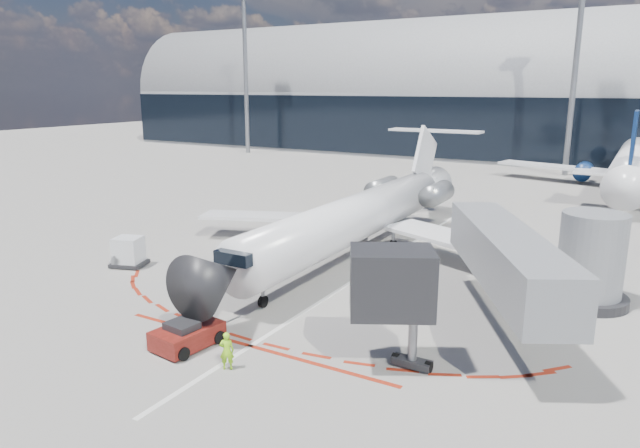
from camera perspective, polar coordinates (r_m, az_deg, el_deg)
The scene contains 14 objects.
ground at distance 34.59m, azimuth 4.57°, elevation -4.90°, with size 260.00×260.00×0.00m, color slate.
apron_centerline at distance 36.32m, azimuth 5.93°, elevation -4.01°, with size 0.25×40.00×0.01m, color silver.
apron_stop_bar at distance 25.41m, azimuth -6.95°, elevation -12.02°, with size 14.00×0.25×0.01m, color maroon.
terminal_building at distance 95.72m, azimuth 22.04°, elevation 11.18°, with size 150.00×24.15×24.00m.
jet_bridge at distance 28.14m, azimuth 20.24°, elevation -3.66°, with size 10.03×15.20×4.90m.
light_mast_west at distance 97.55m, azimuth -7.43°, elevation 14.40°, with size 0.70×0.70×25.00m, color gray.
light_mast_centre at distance 78.22m, azimuth 24.13°, elevation 13.59°, with size 0.70×0.70×25.00m, color gray.
regional_jet at distance 38.18m, azimuth 4.27°, elevation 0.99°, with size 25.58×31.54×7.90m.
pushback_tug at distance 25.65m, azimuth -13.14°, elevation -10.75°, with size 2.26×4.68×1.20m.
ramp_worker at distance 23.34m, azimuth -9.31°, elevation -12.40°, with size 0.57×0.38×1.57m, color #92E818.
uld_container at distance 37.44m, azimuth -18.60°, elevation -2.67°, with size 2.41×2.23×1.86m.
safety_cone_left at distance 33.73m, azimuth -8.82°, elevation -5.03°, with size 0.39×0.39×0.54m, color orange.
safety_cone_right at distance 25.01m, azimuth -14.30°, elevation -12.17°, with size 0.36×0.36×0.51m, color orange.
bg_airliner_0 at distance 72.54m, azimuth 29.16°, elevation 7.64°, with size 34.39×36.41×11.13m, color silver, non-canonical shape.
Camera 1 is at (13.98, -29.69, 10.95)m, focal length 32.00 mm.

